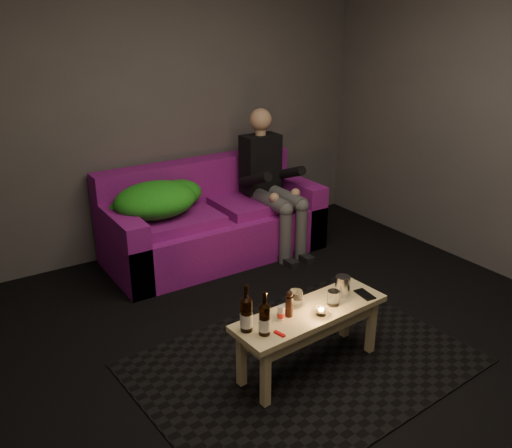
# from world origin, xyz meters

# --- Properties ---
(floor) EXTENTS (4.50, 4.50, 0.00)m
(floor) POSITION_xyz_m (0.00, 0.00, 0.00)
(floor) COLOR black
(floor) RESTS_ON ground
(room) EXTENTS (4.50, 4.50, 4.50)m
(room) POSITION_xyz_m (0.00, 0.47, 1.64)
(room) COLOR silver
(room) RESTS_ON ground
(rug) EXTENTS (2.12, 1.61, 0.01)m
(rug) POSITION_xyz_m (-0.17, 0.02, 0.00)
(rug) COLOR black
(rug) RESTS_ON floor
(sofa) EXTENTS (1.92, 0.86, 0.82)m
(sofa) POSITION_xyz_m (0.16, 1.82, 0.30)
(sofa) COLOR #7E106C
(sofa) RESTS_ON floor
(green_blanket) EXTENTS (0.84, 0.57, 0.29)m
(green_blanket) POSITION_xyz_m (-0.34, 1.81, 0.62)
(green_blanket) COLOR #208418
(green_blanket) RESTS_ON sofa
(person) EXTENTS (0.34, 0.79, 1.28)m
(person) POSITION_xyz_m (0.69, 1.66, 0.66)
(person) COLOR black
(person) RESTS_ON sofa
(coffee_table) EXTENTS (1.03, 0.39, 0.41)m
(coffee_table) POSITION_xyz_m (-0.17, -0.03, 0.34)
(coffee_table) COLOR tan
(coffee_table) RESTS_ON rug
(beer_bottle_a) EXTENTS (0.07, 0.07, 0.28)m
(beer_bottle_a) POSITION_xyz_m (-0.61, -0.00, 0.52)
(beer_bottle_a) COLOR black
(beer_bottle_a) RESTS_ON coffee_table
(beer_bottle_b) EXTENTS (0.07, 0.07, 0.26)m
(beer_bottle_b) POSITION_xyz_m (-0.55, -0.09, 0.51)
(beer_bottle_b) COLOR black
(beer_bottle_b) RESTS_ON coffee_table
(salt_shaker) EXTENTS (0.04, 0.04, 0.09)m
(salt_shaker) POSITION_xyz_m (-0.38, -0.01, 0.46)
(salt_shaker) COLOR silver
(salt_shaker) RESTS_ON coffee_table
(pepper_mill) EXTENTS (0.06, 0.06, 0.12)m
(pepper_mill) POSITION_xyz_m (-0.32, -0.01, 0.48)
(pepper_mill) COLOR black
(pepper_mill) RESTS_ON coffee_table
(tumbler_back) EXTENTS (0.10, 0.10, 0.10)m
(tumbler_back) POSITION_xyz_m (-0.21, 0.07, 0.46)
(tumbler_back) COLOR white
(tumbler_back) RESTS_ON coffee_table
(tealight) EXTENTS (0.06, 0.06, 0.04)m
(tealight) POSITION_xyz_m (-0.15, -0.10, 0.44)
(tealight) COLOR white
(tealight) RESTS_ON coffee_table
(tumbler_front) EXTENTS (0.10, 0.10, 0.09)m
(tumbler_front) POSITION_xyz_m (-0.02, -0.05, 0.46)
(tumbler_front) COLOR white
(tumbler_front) RESTS_ON coffee_table
(steel_cup) EXTENTS (0.09, 0.09, 0.13)m
(steel_cup) POSITION_xyz_m (0.11, 0.02, 0.48)
(steel_cup) COLOR silver
(steel_cup) RESTS_ON coffee_table
(smartphone) EXTENTS (0.09, 0.15, 0.01)m
(smartphone) POSITION_xyz_m (0.23, -0.07, 0.42)
(smartphone) COLOR black
(smartphone) RESTS_ON coffee_table
(red_lighter) EXTENTS (0.04, 0.08, 0.01)m
(red_lighter) POSITION_xyz_m (-0.48, -0.14, 0.42)
(red_lighter) COLOR #BA0B0D
(red_lighter) RESTS_ON coffee_table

